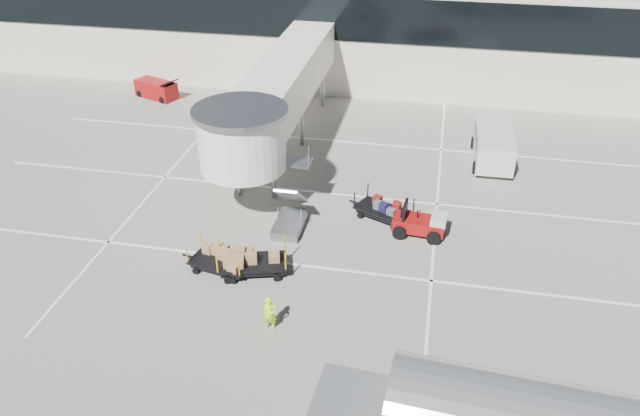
{
  "coord_description": "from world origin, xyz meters",
  "views": [
    {
      "loc": [
        5.45,
        -21.21,
        17.59
      ],
      "look_at": [
        0.39,
        4.08,
        2.0
      ],
      "focal_mm": 35.0,
      "sensor_mm": 36.0,
      "label": 1
    }
  ],
  "objects_px": {
    "minivan": "(493,142)",
    "suitcase_cart": "(384,211)",
    "box_cart_far": "(219,261)",
    "belt_loader": "(157,89)",
    "ground_worker": "(270,314)",
    "box_cart_near": "(251,262)",
    "baggage_tug": "(420,224)"
  },
  "relations": [
    {
      "from": "box_cart_near",
      "to": "box_cart_far",
      "type": "xyz_separation_m",
      "value": [
        -1.54,
        -0.12,
        -0.09
      ]
    },
    {
      "from": "box_cart_far",
      "to": "belt_loader",
      "type": "xyz_separation_m",
      "value": [
        -12.06,
        20.2,
        0.13
      ]
    },
    {
      "from": "box_cart_near",
      "to": "minivan",
      "type": "bearing_deg",
      "value": 35.34
    },
    {
      "from": "baggage_tug",
      "to": "suitcase_cart",
      "type": "relative_size",
      "value": 0.76
    },
    {
      "from": "ground_worker",
      "to": "suitcase_cart",
      "type": "bearing_deg",
      "value": 57.58
    },
    {
      "from": "suitcase_cart",
      "to": "belt_loader",
      "type": "bearing_deg",
      "value": 168.07
    },
    {
      "from": "baggage_tug",
      "to": "belt_loader",
      "type": "xyz_separation_m",
      "value": [
        -21.04,
        15.27,
        0.03
      ]
    },
    {
      "from": "suitcase_cart",
      "to": "box_cart_near",
      "type": "bearing_deg",
      "value": -108.26
    },
    {
      "from": "belt_loader",
      "to": "minivan",
      "type": "bearing_deg",
      "value": 8.75
    },
    {
      "from": "baggage_tug",
      "to": "suitcase_cart",
      "type": "bearing_deg",
      "value": 155.71
    },
    {
      "from": "box_cart_near",
      "to": "belt_loader",
      "type": "bearing_deg",
      "value": 108.12
    },
    {
      "from": "baggage_tug",
      "to": "box_cart_far",
      "type": "relative_size",
      "value": 0.77
    },
    {
      "from": "minivan",
      "to": "suitcase_cart",
      "type": "bearing_deg",
      "value": -126.32
    },
    {
      "from": "baggage_tug",
      "to": "box_cart_near",
      "type": "height_order",
      "value": "baggage_tug"
    },
    {
      "from": "minivan",
      "to": "baggage_tug",
      "type": "bearing_deg",
      "value": -113.59
    },
    {
      "from": "ground_worker",
      "to": "belt_loader",
      "type": "relative_size",
      "value": 0.43
    },
    {
      "from": "box_cart_far",
      "to": "minivan",
      "type": "relative_size",
      "value": 0.66
    },
    {
      "from": "baggage_tug",
      "to": "box_cart_near",
      "type": "distance_m",
      "value": 8.86
    },
    {
      "from": "suitcase_cart",
      "to": "belt_loader",
      "type": "distance_m",
      "value": 23.79
    },
    {
      "from": "suitcase_cart",
      "to": "box_cart_near",
      "type": "distance_m",
      "value": 8.06
    },
    {
      "from": "minivan",
      "to": "box_cart_far",
      "type": "bearing_deg",
      "value": -133.12
    },
    {
      "from": "minivan",
      "to": "belt_loader",
      "type": "height_order",
      "value": "minivan"
    },
    {
      "from": "belt_loader",
      "to": "box_cart_near",
      "type": "bearing_deg",
      "value": -33.67
    },
    {
      "from": "minivan",
      "to": "box_cart_near",
      "type": "bearing_deg",
      "value": -129.75
    },
    {
      "from": "baggage_tug",
      "to": "belt_loader",
      "type": "height_order",
      "value": "same"
    },
    {
      "from": "box_cart_far",
      "to": "ground_worker",
      "type": "bearing_deg",
      "value": -34.66
    },
    {
      "from": "box_cart_far",
      "to": "suitcase_cart",
      "type": "bearing_deg",
      "value": 51.14
    },
    {
      "from": "ground_worker",
      "to": "minivan",
      "type": "xyz_separation_m",
      "value": [
        9.46,
        17.65,
        0.41
      ]
    },
    {
      "from": "box_cart_far",
      "to": "belt_loader",
      "type": "height_order",
      "value": "belt_loader"
    },
    {
      "from": "ground_worker",
      "to": "minivan",
      "type": "distance_m",
      "value": 20.03
    },
    {
      "from": "baggage_tug",
      "to": "belt_loader",
      "type": "relative_size",
      "value": 0.72
    },
    {
      "from": "suitcase_cart",
      "to": "ground_worker",
      "type": "xyz_separation_m",
      "value": [
        -3.65,
        -9.43,
        0.32
      ]
    }
  ]
}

